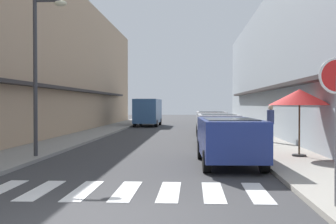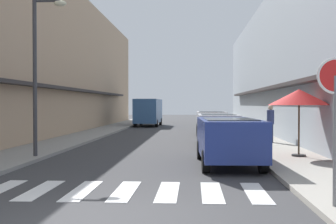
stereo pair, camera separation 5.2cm
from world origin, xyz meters
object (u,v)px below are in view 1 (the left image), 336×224
street_lamp (40,59)px  cafe_umbrella (299,98)px  parked_car_near (229,136)px  pedestrian_walking_near (271,123)px  parked_car_far (211,120)px  parked_car_mid (217,126)px  delivery_van (148,110)px

street_lamp → cafe_umbrella: (8.92, 0.49, -1.33)m
parked_car_near → pedestrian_walking_near: 7.33m
parked_car_far → cafe_umbrella: cafe_umbrella is taller
street_lamp → cafe_umbrella: street_lamp is taller
street_lamp → parked_car_near: bearing=-9.5°
parked_car_far → street_lamp: bearing=-118.0°
parked_car_mid → parked_car_far: size_ratio=1.03×
parked_car_near → parked_car_mid: size_ratio=1.01×
parked_car_near → street_lamp: size_ratio=0.82×
parked_car_mid → delivery_van: delivery_van is taller
parked_car_near → parked_car_far: size_ratio=1.04×
pedestrian_walking_near → parked_car_near: bearing=-102.7°
delivery_van → street_lamp: (-1.35, -22.30, 2.07)m
delivery_van → cafe_umbrella: bearing=-70.9°
parked_car_near → parked_car_far: same height
parked_car_far → cafe_umbrella: bearing=-77.5°
parked_car_mid → cafe_umbrella: 5.45m
parked_car_mid → pedestrian_walking_near: pedestrian_walking_near is taller
delivery_van → street_lamp: size_ratio=0.99×
pedestrian_walking_near → street_lamp: bearing=-139.4°
parked_car_far → delivery_van: size_ratio=0.80×
street_lamp → pedestrian_walking_near: (8.92, 5.81, -2.43)m
parked_car_far → street_lamp: (-6.38, -12.00, 2.55)m
parked_car_mid → street_lamp: bearing=-141.1°
delivery_van → cafe_umbrella: cafe_umbrella is taller
delivery_van → cafe_umbrella: 23.11m
parked_car_far → cafe_umbrella: (2.54, -11.51, 1.22)m
parked_car_near → delivery_van: bearing=102.2°
parked_car_mid → street_lamp: 8.59m
parked_car_mid → delivery_van: 17.88m
parked_car_near → parked_car_mid: (0.00, 6.22, -0.00)m
delivery_van → parked_car_far: bearing=-64.0°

